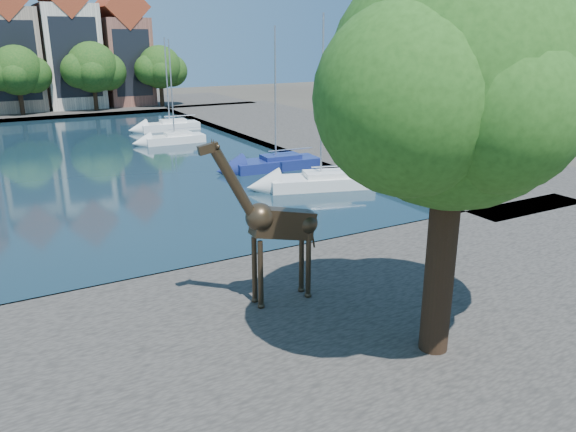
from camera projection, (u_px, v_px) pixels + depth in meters
name	position (u px, v px, depth m)	size (l,w,h in m)	color
ground	(98.00, 298.00, 20.09)	(160.00, 160.00, 0.00)	#38332B
water_basin	(29.00, 167.00, 40.01)	(38.00, 50.00, 0.08)	black
near_quay	(154.00, 397.00, 14.19)	(50.00, 14.00, 0.50)	#45413C
far_quay	(1.00, 112.00, 66.53)	(60.00, 16.00, 0.50)	#45413C
right_quay	(324.00, 135.00, 51.55)	(14.00, 52.00, 0.50)	#45413C
plane_tree	(459.00, 91.00, 13.78)	(8.32, 6.40, 10.62)	#332114
townhouse_east_inner	(10.00, 46.00, 65.15)	(5.94, 9.18, 15.79)	tan
townhouse_east_mid	(68.00, 43.00, 68.06)	(6.43, 9.18, 16.65)	beige
townhouse_east_end	(123.00, 51.00, 71.38)	(5.44, 9.18, 14.43)	brown
far_tree_mid_east	(18.00, 72.00, 61.43)	(7.02, 5.40, 7.52)	#332114
far_tree_east	(93.00, 69.00, 65.12)	(7.54, 5.80, 7.84)	#332114
far_tree_far_east	(161.00, 69.00, 68.88)	(6.76, 5.20, 7.36)	#332114
giraffe_statue	(275.00, 224.00, 17.96)	(3.86, 0.72, 5.52)	#35281A
sailboat_right_a	(321.00, 179.00, 34.15)	(6.69, 3.97, 10.10)	silver
sailboat_right_b	(276.00, 161.00, 38.99)	(6.18, 2.54, 9.49)	navy
sailboat_right_c	(175.00, 137.00, 48.42)	(5.13, 1.90, 8.60)	white
sailboat_right_d	(170.00, 124.00, 54.99)	(5.68, 2.18, 8.70)	white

